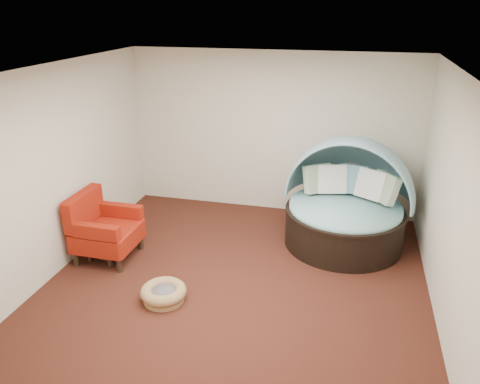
% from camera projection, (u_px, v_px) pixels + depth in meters
% --- Properties ---
extents(floor, '(5.00, 5.00, 0.00)m').
position_uv_depth(floor, '(238.00, 280.00, 6.37)').
color(floor, '#482114').
rests_on(floor, ground).
extents(wall_back, '(5.00, 0.00, 5.00)m').
position_uv_depth(wall_back, '(273.00, 134.00, 8.09)').
color(wall_back, beige).
rests_on(wall_back, floor).
extents(wall_front, '(5.00, 0.00, 5.00)m').
position_uv_depth(wall_front, '(158.00, 299.00, 3.60)').
color(wall_front, beige).
rests_on(wall_front, floor).
extents(wall_left, '(0.00, 5.00, 5.00)m').
position_uv_depth(wall_left, '(61.00, 169.00, 6.40)').
color(wall_left, beige).
rests_on(wall_left, floor).
extents(wall_right, '(0.00, 5.00, 5.00)m').
position_uv_depth(wall_right, '(451.00, 204.00, 5.29)').
color(wall_right, beige).
rests_on(wall_right, floor).
extents(ceiling, '(5.00, 5.00, 0.00)m').
position_uv_depth(ceiling, '(237.00, 70.00, 5.32)').
color(ceiling, white).
rests_on(ceiling, wall_back).
extents(canopy_daybed, '(2.11, 2.06, 1.66)m').
position_uv_depth(canopy_daybed, '(347.00, 196.00, 7.14)').
color(canopy_daybed, black).
rests_on(canopy_daybed, floor).
extents(pet_basket, '(0.64, 0.64, 0.20)m').
position_uv_depth(pet_basket, '(164.00, 293.00, 5.91)').
color(pet_basket, olive).
rests_on(pet_basket, floor).
extents(red_armchair, '(0.86, 0.87, 1.00)m').
position_uv_depth(red_armchair, '(103.00, 228.00, 6.80)').
color(red_armchair, black).
rests_on(red_armchair, floor).
extents(side_table, '(0.53, 0.53, 0.44)m').
position_uv_depth(side_table, '(106.00, 241.00, 6.81)').
color(side_table, black).
rests_on(side_table, floor).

